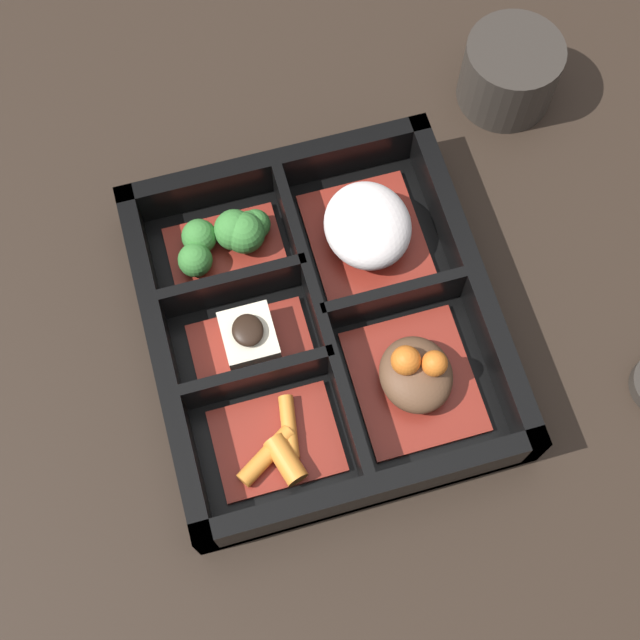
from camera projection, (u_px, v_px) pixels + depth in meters
The scene contains 9 objects.
ground_plane at pixel (320, 332), 0.66m from camera, with size 3.00×3.00×0.00m, color black.
bento_base at pixel (320, 330), 0.66m from camera, with size 0.27×0.24×0.01m.
bento_rim at pixel (317, 321), 0.64m from camera, with size 0.27×0.24×0.05m.
bowl_rice at pixel (367, 228), 0.66m from camera, with size 0.10×0.08×0.04m.
bowl_stew at pixel (415, 375), 0.62m from camera, with size 0.10×0.08×0.05m.
bowl_greens at pixel (230, 237), 0.66m from camera, with size 0.06×0.09×0.04m.
bowl_tofu at pixel (248, 334), 0.64m from camera, with size 0.05×0.09×0.04m.
bowl_carrots at pixel (278, 445), 0.62m from camera, with size 0.07×0.09×0.02m.
tea_cup at pixel (510, 71), 0.71m from camera, with size 0.08×0.08×0.06m.
Camera 1 is at (0.23, -0.06, 0.62)m, focal length 50.00 mm.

